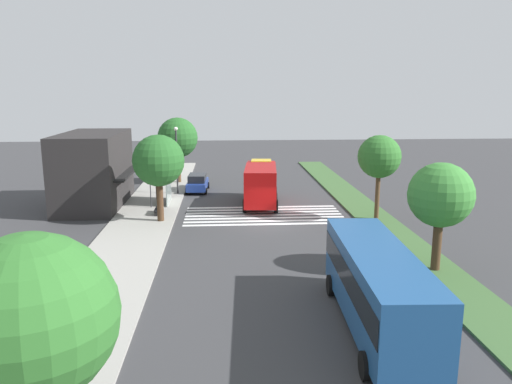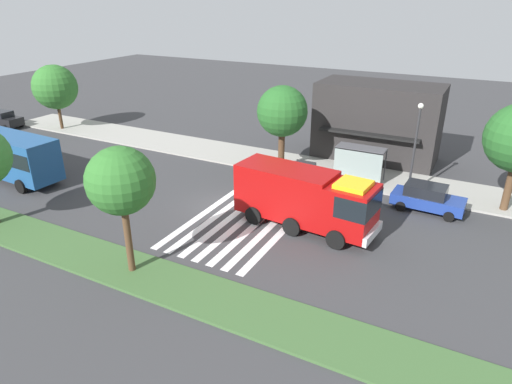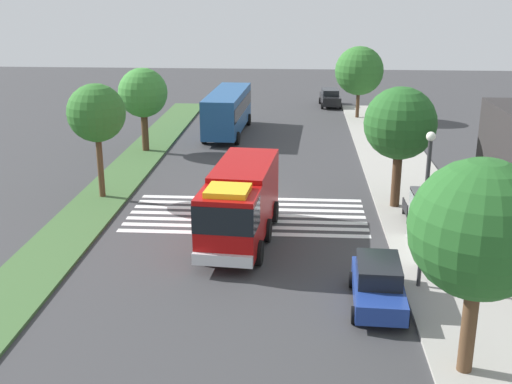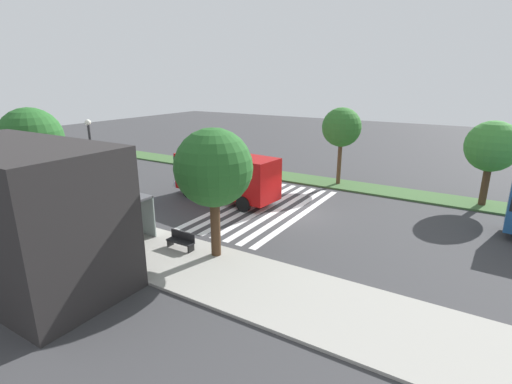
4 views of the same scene
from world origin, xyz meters
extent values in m
plane|color=#38383A|center=(0.00, 0.00, 0.00)|extent=(120.00, 120.00, 0.00)
cube|color=#9E9B93|center=(0.00, 9.34, 0.07)|extent=(60.00, 4.81, 0.14)
cube|color=#3D6033|center=(0.00, -8.44, 0.07)|extent=(60.00, 3.00, 0.14)
cube|color=silver|center=(-0.38, 0.00, 0.01)|extent=(0.45, 12.49, 0.01)
cube|color=silver|center=(0.52, 0.00, 0.01)|extent=(0.45, 12.49, 0.01)
cube|color=silver|center=(1.42, 0.00, 0.01)|extent=(0.45, 12.49, 0.01)
cube|color=silver|center=(2.32, 0.00, 0.01)|extent=(0.45, 12.49, 0.01)
cube|color=silver|center=(3.22, 0.00, 0.01)|extent=(0.45, 12.49, 0.01)
cube|color=silver|center=(4.12, 0.00, 0.01)|extent=(0.45, 12.49, 0.01)
cube|color=silver|center=(5.02, 0.00, 0.01)|extent=(0.45, 12.49, 0.01)
cube|color=#A50C0C|center=(8.72, -0.27, 1.91)|extent=(2.69, 2.76, 2.73)
cube|color=#A50C0C|center=(4.62, 0.10, 2.03)|extent=(5.98, 3.06, 2.95)
cube|color=black|center=(9.09, -0.30, 2.46)|extent=(2.00, 2.73, 1.20)
cube|color=silver|center=(10.06, -0.39, 0.80)|extent=(0.47, 2.57, 0.50)
cube|color=yellow|center=(8.72, -0.27, 3.40)|extent=(1.88, 1.94, 0.24)
cylinder|color=black|center=(8.59, 1.02, 0.55)|extent=(1.12, 0.40, 1.10)
cylinder|color=black|center=(8.36, -1.52, 0.55)|extent=(1.12, 0.40, 1.10)
cylinder|color=black|center=(3.29, 1.50, 0.55)|extent=(1.12, 0.40, 1.10)
cylinder|color=black|center=(3.06, -1.05, 0.55)|extent=(1.12, 0.40, 1.10)
cylinder|color=black|center=(5.88, 1.27, 0.55)|extent=(1.12, 0.40, 1.10)
cylinder|color=black|center=(5.65, -1.28, 0.55)|extent=(1.12, 0.40, 1.10)
cube|color=black|center=(-30.13, 5.74, 0.73)|extent=(4.42, 1.98, 0.82)
cube|color=black|center=(-30.35, 5.73, 1.42)|extent=(2.50, 1.68, 0.56)
cylinder|color=black|center=(-28.74, 6.69, 0.32)|extent=(0.65, 0.25, 0.64)
cylinder|color=black|center=(-28.66, 4.92, 0.32)|extent=(0.65, 0.25, 0.64)
cylinder|color=black|center=(-31.60, 6.56, 0.32)|extent=(0.65, 0.25, 0.64)
cylinder|color=black|center=(-31.52, 4.78, 0.32)|extent=(0.65, 0.25, 0.64)
cube|color=navy|center=(12.03, 5.74, 0.67)|extent=(4.48, 2.03, 0.71)
cube|color=black|center=(11.81, 5.75, 1.38)|extent=(2.54, 1.72, 0.70)
cylinder|color=black|center=(13.52, 6.58, 0.32)|extent=(0.65, 0.25, 0.64)
cylinder|color=black|center=(13.44, 4.76, 0.32)|extent=(0.65, 0.25, 0.64)
cylinder|color=black|center=(10.62, 6.72, 0.32)|extent=(0.65, 0.25, 0.64)
cylinder|color=black|center=(10.53, 4.89, 0.32)|extent=(0.65, 0.25, 0.64)
cube|color=navy|center=(-16.94, -3.12, 1.98)|extent=(10.32, 3.00, 2.96)
cube|color=black|center=(-16.94, -3.12, 2.34)|extent=(10.11, 3.05, 1.07)
cylinder|color=black|center=(-20.57, -4.24, 0.50)|extent=(1.01, 0.34, 1.00)
cylinder|color=black|center=(-20.45, -1.69, 0.50)|extent=(1.01, 0.34, 1.00)
cylinder|color=black|center=(-13.42, -4.56, 0.50)|extent=(1.01, 0.34, 1.00)
cylinder|color=black|center=(-13.31, -2.01, 0.50)|extent=(1.01, 0.34, 1.00)
cube|color=#4C4C51|center=(6.73, 8.62, 2.54)|extent=(3.50, 1.40, 0.12)
cube|color=#8C9E99|center=(6.73, 7.96, 1.34)|extent=(3.50, 0.08, 2.40)
cylinder|color=#333338|center=(5.03, 9.27, 1.34)|extent=(0.08, 0.08, 2.40)
cylinder|color=#333338|center=(8.43, 9.27, 1.34)|extent=(0.08, 0.08, 2.40)
cube|color=black|center=(2.73, 8.38, 0.55)|extent=(1.60, 0.50, 0.08)
cube|color=black|center=(2.73, 8.16, 0.82)|extent=(1.60, 0.06, 0.45)
cube|color=black|center=(2.01, 8.38, 0.33)|extent=(0.08, 0.45, 0.37)
cube|color=black|center=(3.45, 8.38, 0.33)|extent=(0.08, 0.45, 0.37)
cylinder|color=#2D2D30|center=(10.51, 7.54, 3.10)|extent=(0.16, 0.16, 5.92)
sphere|color=white|center=(10.51, 7.54, 6.24)|extent=(0.36, 0.36, 0.36)
cube|color=black|center=(6.45, 11.34, 2.80)|extent=(7.78, 0.80, 0.16)
cylinder|color=#47301E|center=(-23.97, 7.94, 1.48)|extent=(0.32, 0.32, 2.68)
sphere|color=#2D6B28|center=(-23.97, 7.94, 4.33)|extent=(4.32, 4.32, 4.32)
cylinder|color=#47301E|center=(0.70, 7.94, 1.76)|extent=(0.49, 0.49, 3.24)
sphere|color=#235B23|center=(0.70, 7.94, 4.71)|extent=(3.82, 3.82, 3.82)
cylinder|color=#513823|center=(16.39, 7.94, 1.76)|extent=(0.47, 0.47, 3.24)
sphere|color=#235B23|center=(16.39, 7.94, 4.85)|extent=(4.19, 4.19, 4.19)
cylinder|color=#47301E|center=(-10.60, -8.44, 1.63)|extent=(0.49, 0.49, 2.98)
sphere|color=#387F33|center=(-10.60, -8.44, 4.34)|extent=(3.49, 3.49, 3.49)
cylinder|color=#513823|center=(0.12, -8.44, 1.98)|extent=(0.34, 0.34, 3.67)
sphere|color=#2D6B28|center=(0.12, -8.44, 4.94)|extent=(3.21, 3.21, 3.21)
camera|label=1|loc=(-35.69, 3.11, 9.94)|focal=34.65mm
camera|label=2|loc=(14.44, -22.32, 12.75)|focal=31.54mm
camera|label=3|loc=(34.12, 2.62, 11.58)|focal=44.97mm
camera|label=4|loc=(-10.32, 21.98, 8.85)|focal=26.67mm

